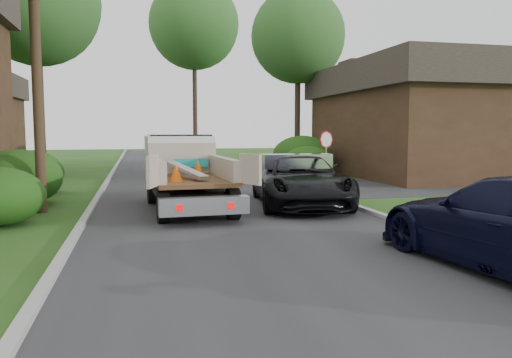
{
  "coord_description": "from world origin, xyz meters",
  "views": [
    {
      "loc": [
        -2.65,
        -11.05,
        2.46
      ],
      "look_at": [
        0.38,
        1.68,
        1.2
      ],
      "focal_mm": 35.0,
      "sensor_mm": 36.0,
      "label": 1
    }
  ],
  "objects": [
    {
      "name": "tree_center_far",
      "position": [
        2.0,
        30.0,
        10.98
      ],
      "size": [
        7.2,
        7.2,
        14.6
      ],
      "color": "#2D2119",
      "rests_on": "ground"
    },
    {
      "name": "hedge_left_b",
      "position": [
        -6.5,
        6.5,
        0.94
      ],
      "size": [
        2.86,
        2.86,
        1.87
      ],
      "primitive_type": "ellipsoid",
      "color": "#1E430F",
      "rests_on": "ground"
    },
    {
      "name": "black_pickup",
      "position": [
        2.54,
        4.5,
        0.83
      ],
      "size": [
        3.61,
        6.32,
        1.66
      ],
      "primitive_type": "imported",
      "rotation": [
        0.0,
        0.0,
        -0.15
      ],
      "color": "black",
      "rests_on": "ground"
    },
    {
      "name": "side_street",
      "position": [
        12.0,
        9.0,
        0.01
      ],
      "size": [
        16.0,
        7.0,
        0.02
      ],
      "primitive_type": "cube",
      "color": "#28282B",
      "rests_on": "ground"
    },
    {
      "name": "hedge_right_a",
      "position": [
        5.8,
        13.0,
        0.85
      ],
      "size": [
        2.6,
        2.6,
        1.7
      ],
      "primitive_type": "ellipsoid",
      "color": "#1E430F",
      "rests_on": "ground"
    },
    {
      "name": "house_right",
      "position": [
        13.0,
        14.0,
        3.16
      ],
      "size": [
        9.72,
        12.96,
        6.2
      ],
      "rotation": [
        0.0,
        0.0,
        1.57
      ],
      "color": "#362316",
      "rests_on": "ground"
    },
    {
      "name": "curb_left",
      "position": [
        -4.1,
        10.0,
        0.06
      ],
      "size": [
        0.2,
        90.0,
        0.12
      ],
      "primitive_type": "cube",
      "color": "#9E9E99",
      "rests_on": "ground"
    },
    {
      "name": "tree_right_far",
      "position": [
        7.5,
        20.0,
        8.48
      ],
      "size": [
        6.0,
        6.0,
        11.5
      ],
      "color": "#2D2119",
      "rests_on": "ground"
    },
    {
      "name": "hedge_right_b",
      "position": [
        6.5,
        16.0,
        1.1
      ],
      "size": [
        3.38,
        3.38,
        2.21
      ],
      "primitive_type": "ellipsoid",
      "color": "#1E430F",
      "rests_on": "ground"
    },
    {
      "name": "flatbed_truck",
      "position": [
        -1.2,
        5.36,
        1.27
      ],
      "size": [
        2.9,
        6.29,
        2.34
      ],
      "rotation": [
        0.0,
        0.0,
        0.05
      ],
      "color": "black",
      "rests_on": "ground"
    },
    {
      "name": "stop_sign",
      "position": [
        5.2,
        9.0,
        1.78
      ],
      "size": [
        0.71,
        0.32,
        2.48
      ],
      "color": "slate",
      "rests_on": "ground"
    },
    {
      "name": "hedge_left_c",
      "position": [
        -6.8,
        10.0,
        0.85
      ],
      "size": [
        2.6,
        2.6,
        1.7
      ],
      "primitive_type": "ellipsoid",
      "color": "#1E430F",
      "rests_on": "ground"
    },
    {
      "name": "utility_pole",
      "position": [
        -5.48,
        4.98,
        5.17
      ],
      "size": [
        2.42,
        1.25,
        10.0
      ],
      "color": "#382619",
      "rests_on": "ground"
    },
    {
      "name": "ground",
      "position": [
        0.0,
        0.0,
        0.0
      ],
      "size": [
        120.0,
        120.0,
        0.0
      ],
      "primitive_type": "plane",
      "color": "#264513",
      "rests_on": "ground"
    },
    {
      "name": "curb_right",
      "position": [
        4.1,
        10.0,
        0.06
      ],
      "size": [
        0.2,
        90.0,
        0.12
      ],
      "primitive_type": "cube",
      "color": "#9E9E99",
      "rests_on": "ground"
    },
    {
      "name": "tree_left_far",
      "position": [
        -7.5,
        17.0,
        8.98
      ],
      "size": [
        6.4,
        6.4,
        12.2
      ],
      "color": "#2D2119",
      "rests_on": "ground"
    },
    {
      "name": "road",
      "position": [
        0.0,
        10.0,
        0.0
      ],
      "size": [
        8.0,
        90.0,
        0.02
      ],
      "primitive_type": "cube",
      "color": "#28282B",
      "rests_on": "ground"
    }
  ]
}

